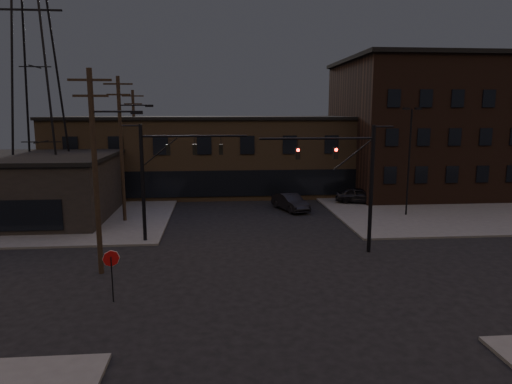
# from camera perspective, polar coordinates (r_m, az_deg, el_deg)

# --- Properties ---
(ground) EXTENTS (140.00, 140.00, 0.00)m
(ground) POSITION_cam_1_polar(r_m,az_deg,el_deg) (24.52, 2.61, -11.01)
(ground) COLOR black
(ground) RESTS_ON ground
(sidewalk_ne) EXTENTS (30.00, 30.00, 0.15)m
(sidewalk_ne) POSITION_cam_1_polar(r_m,az_deg,el_deg) (51.99, 23.90, -0.53)
(sidewalk_ne) COLOR #474744
(sidewalk_ne) RESTS_ON ground
(sidewalk_nw) EXTENTS (30.00, 30.00, 0.15)m
(sidewalk_nw) POSITION_cam_1_polar(r_m,az_deg,el_deg) (49.28, -27.52, -1.34)
(sidewalk_nw) COLOR #474744
(sidewalk_nw) RESTS_ON ground
(building_row) EXTENTS (40.00, 12.00, 8.00)m
(building_row) POSITION_cam_1_polar(r_m,az_deg,el_deg) (51.00, -1.56, 4.59)
(building_row) COLOR #4F3D2A
(building_row) RESTS_ON ground
(building_right) EXTENTS (22.00, 16.00, 14.00)m
(building_right) POSITION_cam_1_polar(r_m,az_deg,el_deg) (54.81, 22.39, 7.37)
(building_right) COLOR black
(building_right) RESTS_ON ground
(building_left) EXTENTS (16.00, 12.00, 5.00)m
(building_left) POSITION_cam_1_polar(r_m,az_deg,el_deg) (42.67, -28.32, 0.31)
(building_left) COLOR black
(building_left) RESTS_ON ground
(traffic_signal_near) EXTENTS (7.12, 0.24, 8.00)m
(traffic_signal_near) POSITION_cam_1_polar(r_m,az_deg,el_deg) (28.73, 12.13, 2.06)
(traffic_signal_near) COLOR black
(traffic_signal_near) RESTS_ON ground
(traffic_signal_far) EXTENTS (7.12, 0.24, 8.00)m
(traffic_signal_far) POSITION_cam_1_polar(r_m,az_deg,el_deg) (31.12, -11.70, 2.82)
(traffic_signal_far) COLOR black
(traffic_signal_far) RESTS_ON ground
(stop_sign) EXTENTS (0.72, 0.33, 2.48)m
(stop_sign) POSITION_cam_1_polar(r_m,az_deg,el_deg) (22.36, -17.63, -8.57)
(stop_sign) COLOR black
(stop_sign) RESTS_ON ground
(utility_pole_near) EXTENTS (3.70, 0.28, 11.00)m
(utility_pole_near) POSITION_cam_1_polar(r_m,az_deg,el_deg) (25.64, -19.34, 2.90)
(utility_pole_near) COLOR black
(utility_pole_near) RESTS_ON ground
(utility_pole_mid) EXTENTS (3.70, 0.28, 11.50)m
(utility_pole_mid) POSITION_cam_1_polar(r_m,az_deg,el_deg) (37.50, -16.40, 5.51)
(utility_pole_mid) COLOR black
(utility_pole_mid) RESTS_ON ground
(utility_pole_far) EXTENTS (2.20, 0.28, 11.00)m
(utility_pole_far) POSITION_cam_1_polar(r_m,az_deg,el_deg) (49.49, -14.91, 6.17)
(utility_pole_far) COLOR black
(utility_pole_far) RESTS_ON ground
(transmission_tower) EXTENTS (7.00, 7.00, 25.00)m
(transmission_tower) POSITION_cam_1_polar(r_m,az_deg,el_deg) (43.48, -25.89, 13.91)
(transmission_tower) COLOR black
(transmission_tower) RESTS_ON ground
(lot_light_a) EXTENTS (1.50, 0.28, 9.14)m
(lot_light_a) POSITION_cam_1_polar(r_m,az_deg,el_deg) (40.20, 18.64, 4.79)
(lot_light_a) COLOR black
(lot_light_a) RESTS_ON ground
(lot_light_b) EXTENTS (1.50, 0.28, 9.14)m
(lot_light_b) POSITION_cam_1_polar(r_m,az_deg,el_deg) (47.30, 22.91, 5.23)
(lot_light_b) COLOR black
(lot_light_b) RESTS_ON ground
(parked_car_lot_a) EXTENTS (4.67, 2.88, 1.48)m
(parked_car_lot_a) POSITION_cam_1_polar(r_m,az_deg,el_deg) (44.92, 12.72, -0.39)
(parked_car_lot_a) COLOR black
(parked_car_lot_a) RESTS_ON sidewalk_ne
(parked_car_lot_b) EXTENTS (4.23, 2.07, 1.19)m
(parked_car_lot_b) POSITION_cam_1_polar(r_m,az_deg,el_deg) (48.25, 16.57, -0.03)
(parked_car_lot_b) COLOR silver
(parked_car_lot_b) RESTS_ON sidewalk_ne
(car_crossing) EXTENTS (3.09, 4.88, 1.52)m
(car_crossing) POSITION_cam_1_polar(r_m,az_deg,el_deg) (41.24, 4.32, -1.27)
(car_crossing) COLOR black
(car_crossing) RESTS_ON ground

